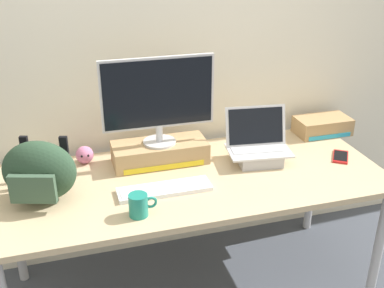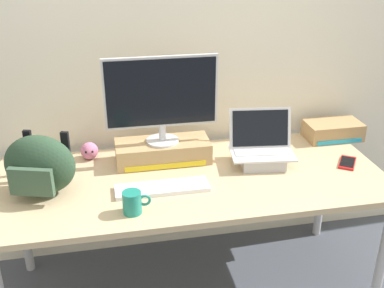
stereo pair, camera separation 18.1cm
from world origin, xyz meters
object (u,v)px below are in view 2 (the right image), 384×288
at_px(desktop_monitor, 161,97).
at_px(toner_box_cyan, 333,130).
at_px(toner_box_yellow, 163,151).
at_px(messenger_backpack, 40,165).
at_px(cell_phone, 347,163).
at_px(external_keyboard, 162,188).
at_px(coffee_mug, 133,202).
at_px(open_laptop, 261,153).
at_px(plush_toy, 89,151).

height_order(desktop_monitor, toner_box_cyan, desktop_monitor).
height_order(toner_box_yellow, messenger_backpack, messenger_backpack).
xyz_separation_m(toner_box_yellow, cell_phone, (0.95, -0.22, -0.05)).
distance_m(desktop_monitor, messenger_backpack, 0.67).
height_order(external_keyboard, coffee_mug, coffee_mug).
xyz_separation_m(external_keyboard, cell_phone, (0.99, 0.08, -0.01)).
bearing_deg(open_laptop, cell_phone, -4.73).
xyz_separation_m(desktop_monitor, cell_phone, (0.95, -0.22, -0.35)).
height_order(coffee_mug, plush_toy, coffee_mug).
distance_m(external_keyboard, cell_phone, 1.00).
bearing_deg(plush_toy, messenger_backpack, -124.25).
relative_size(coffee_mug, toner_box_cyan, 0.39).
height_order(open_laptop, cell_phone, open_laptop).
xyz_separation_m(external_keyboard, messenger_backpack, (-0.55, 0.09, 0.13)).
distance_m(plush_toy, toner_box_cyan, 1.40).
xyz_separation_m(toner_box_yellow, open_laptop, (0.50, -0.13, 0.00)).
bearing_deg(external_keyboard, toner_box_cyan, 20.13).
relative_size(toner_box_yellow, desktop_monitor, 0.86).
bearing_deg(external_keyboard, open_laptop, 17.12).
bearing_deg(toner_box_yellow, cell_phone, -13.30).
bearing_deg(desktop_monitor, plush_toy, 165.52).
distance_m(open_laptop, toner_box_cyan, 0.56).
relative_size(toner_box_yellow, open_laptop, 1.41).
height_order(desktop_monitor, cell_phone, desktop_monitor).
height_order(messenger_backpack, coffee_mug, messenger_backpack).
bearing_deg(desktop_monitor, toner_box_yellow, 89.80).
height_order(toner_box_yellow, plush_toy, toner_box_yellow).
relative_size(desktop_monitor, cell_phone, 3.38).
relative_size(toner_box_yellow, toner_box_cyan, 1.54).
bearing_deg(toner_box_cyan, external_keyboard, -159.62).
bearing_deg(toner_box_yellow, toner_box_cyan, 5.26).
relative_size(messenger_backpack, plush_toy, 4.02).
xyz_separation_m(cell_phone, toner_box_cyan, (0.07, 0.32, 0.04)).
distance_m(open_laptop, cell_phone, 0.46).
bearing_deg(messenger_backpack, toner_box_yellow, 36.95).
relative_size(external_keyboard, messenger_backpack, 1.20).
xyz_separation_m(toner_box_yellow, messenger_backpack, (-0.60, -0.22, 0.09)).
relative_size(desktop_monitor, coffee_mug, 4.60).
bearing_deg(open_laptop, messenger_backpack, -168.41).
distance_m(open_laptop, coffee_mug, 0.78).
distance_m(coffee_mug, toner_box_cyan, 1.34).
height_order(external_keyboard, toner_box_cyan, toner_box_cyan).
xyz_separation_m(desktop_monitor, messenger_backpack, (-0.60, -0.21, -0.22)).
xyz_separation_m(desktop_monitor, coffee_mug, (-0.20, -0.47, -0.31)).
height_order(external_keyboard, cell_phone, external_keyboard).
xyz_separation_m(toner_box_yellow, external_keyboard, (-0.05, -0.30, -0.04)).
height_order(external_keyboard, messenger_backpack, messenger_backpack).
bearing_deg(plush_toy, toner_box_yellow, -14.86).
height_order(desktop_monitor, messenger_backpack, desktop_monitor).
height_order(external_keyboard, plush_toy, plush_toy).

